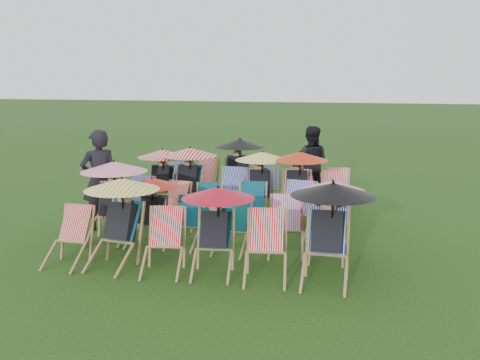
% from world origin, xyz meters
% --- Properties ---
extents(ground, '(100.00, 100.00, 0.00)m').
position_xyz_m(ground, '(0.00, 0.00, 0.00)').
color(ground, black).
rests_on(ground, ground).
extents(deckchair_0, '(0.60, 0.82, 0.87)m').
position_xyz_m(deckchair_0, '(-1.96, -2.34, 0.44)').
color(deckchair_0, '#9E744A').
rests_on(deckchair_0, ground).
extents(deckchair_1, '(1.15, 1.21, 1.36)m').
position_xyz_m(deckchair_1, '(-1.19, -2.21, 0.72)').
color(deckchair_1, '#9E744A').
rests_on(deckchair_1, ground).
extents(deckchair_2, '(0.73, 0.92, 0.92)m').
position_xyz_m(deckchair_2, '(-0.41, -2.30, 0.46)').
color(deckchair_2, '#9E744A').
rests_on(deckchair_2, ground).
extents(deckchair_3, '(1.08, 1.16, 1.28)m').
position_xyz_m(deckchair_3, '(0.34, -2.17, 0.68)').
color(deckchair_3, '#9E744A').
rests_on(deckchair_3, ground).
extents(deckchair_4, '(0.74, 0.95, 0.95)m').
position_xyz_m(deckchair_4, '(1.12, -2.24, 0.48)').
color(deckchair_4, '#9E744A').
rests_on(deckchair_4, ground).
extents(deckchair_5, '(1.20, 1.24, 1.42)m').
position_xyz_m(deckchair_5, '(1.99, -2.15, 0.75)').
color(deckchair_5, '#9E744A').
rests_on(deckchair_5, ground).
extents(deckchair_6, '(1.18, 1.26, 1.40)m').
position_xyz_m(deckchair_6, '(-1.91, -0.98, 0.74)').
color(deckchair_6, '#9E744A').
rests_on(deckchair_6, ground).
extents(deckchair_7, '(0.98, 1.03, 1.16)m').
position_xyz_m(deckchair_7, '(-1.15, -1.09, 0.61)').
color(deckchair_7, '#9E744A').
rests_on(deckchair_7, ground).
extents(deckchair_8, '(0.57, 0.78, 0.82)m').
position_xyz_m(deckchair_8, '(-0.51, -1.07, 0.41)').
color(deckchair_8, '#9E744A').
rests_on(deckchair_8, ground).
extents(deckchair_9, '(0.58, 0.79, 0.82)m').
position_xyz_m(deckchair_9, '(0.36, -1.18, 0.41)').
color(deckchair_9, '#9E744A').
rests_on(deckchair_9, ground).
extents(deckchair_10, '(0.71, 0.91, 0.92)m').
position_xyz_m(deckchair_10, '(1.24, -1.04, 0.46)').
color(deckchair_10, '#9E744A').
rests_on(deckchair_10, ground).
extents(deckchair_11, '(1.05, 1.10, 1.25)m').
position_xyz_m(deckchair_11, '(1.93, -1.09, 0.66)').
color(deckchair_11, '#9E744A').
rests_on(deckchair_11, ground).
extents(deckchair_12, '(0.67, 0.88, 0.90)m').
position_xyz_m(deckchair_12, '(-1.94, 0.08, 0.45)').
color(deckchair_12, '#9E744A').
rests_on(deckchair_12, ground).
extents(deckchair_13, '(0.67, 0.84, 0.83)m').
position_xyz_m(deckchair_13, '(-1.17, 0.10, 0.42)').
color(deckchair_13, '#9E744A').
rests_on(deckchair_13, ground).
extents(deckchair_14, '(0.64, 0.82, 0.83)m').
position_xyz_m(deckchair_14, '(-0.45, 0.07, 0.41)').
color(deckchair_14, '#9E744A').
rests_on(deckchair_14, ground).
extents(deckchair_15, '(0.66, 0.87, 0.88)m').
position_xyz_m(deckchair_15, '(0.41, 0.09, 0.44)').
color(deckchair_15, '#9E744A').
rests_on(deckchair_15, ground).
extents(deckchair_16, '(0.78, 0.98, 0.96)m').
position_xyz_m(deckchair_16, '(1.26, -0.01, 0.48)').
color(deckchair_16, '#9E744A').
rests_on(deckchair_16, ground).
extents(deckchair_17, '(0.64, 0.84, 0.85)m').
position_xyz_m(deckchair_17, '(1.91, -0.02, 0.43)').
color(deckchair_17, '#9E744A').
rests_on(deckchair_17, ground).
extents(deckchair_18, '(1.10, 1.16, 1.31)m').
position_xyz_m(deckchair_18, '(-1.88, 1.31, 0.69)').
color(deckchair_18, '#9E744A').
rests_on(deckchair_18, ground).
extents(deckchair_19, '(1.16, 1.21, 1.38)m').
position_xyz_m(deckchair_19, '(-1.23, 1.22, 0.73)').
color(deckchair_19, '#9E744A').
rests_on(deckchair_19, ground).
extents(deckchair_20, '(0.65, 0.90, 0.95)m').
position_xyz_m(deckchair_20, '(-0.28, 1.21, 0.48)').
color(deckchair_20, '#9E744A').
rests_on(deckchair_20, ground).
extents(deckchair_21, '(1.13, 1.22, 1.34)m').
position_xyz_m(deckchair_21, '(0.36, 1.25, 0.70)').
color(deckchair_21, '#9E744A').
rests_on(deckchair_21, ground).
extents(deckchair_22, '(1.15, 1.22, 1.37)m').
position_xyz_m(deckchair_22, '(1.14, 1.22, 0.72)').
color(deckchair_22, '#9E744A').
rests_on(deckchair_22, ground).
extents(deckchair_23, '(0.64, 0.88, 0.94)m').
position_xyz_m(deckchair_23, '(1.88, 1.26, 0.47)').
color(deckchair_23, '#9E744A').
rests_on(deckchair_23, ground).
extents(deckchair_24, '(0.60, 0.80, 0.83)m').
position_xyz_m(deckchair_24, '(-1.90, 2.33, 0.42)').
color(deckchair_24, '#9E744A').
rests_on(deckchair_24, ground).
extents(deckchair_25, '(0.77, 0.96, 0.93)m').
position_xyz_m(deckchair_25, '(-1.28, 2.39, 0.46)').
color(deckchair_25, '#9E744A').
rests_on(deckchair_25, ground).
extents(deckchair_26, '(1.22, 1.31, 1.44)m').
position_xyz_m(deckchair_26, '(-0.42, 2.47, 0.76)').
color(deckchair_26, '#9E744A').
rests_on(deckchair_26, ground).
extents(deckchair_27, '(0.68, 0.84, 0.81)m').
position_xyz_m(deckchair_27, '(0.40, 2.28, 0.41)').
color(deckchair_27, '#9E744A').
rests_on(deckchair_27, ground).
extents(deckchair_28, '(0.66, 0.87, 0.88)m').
position_xyz_m(deckchair_28, '(1.12, 2.39, 0.44)').
color(deckchair_28, '#9E744A').
rests_on(deckchair_28, ground).
extents(deckchair_29, '(0.62, 0.82, 0.85)m').
position_xyz_m(deckchair_29, '(1.92, 2.28, 0.42)').
color(deckchair_29, '#9E744A').
rests_on(deckchair_29, ground).
extents(person_left, '(0.82, 0.81, 1.91)m').
position_xyz_m(person_left, '(-2.41, -0.42, 0.95)').
color(person_left, black).
rests_on(person_left, ground).
extents(person_rear, '(0.86, 0.68, 1.75)m').
position_xyz_m(person_rear, '(1.23, 2.89, 0.88)').
color(person_rear, black).
rests_on(person_rear, ground).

